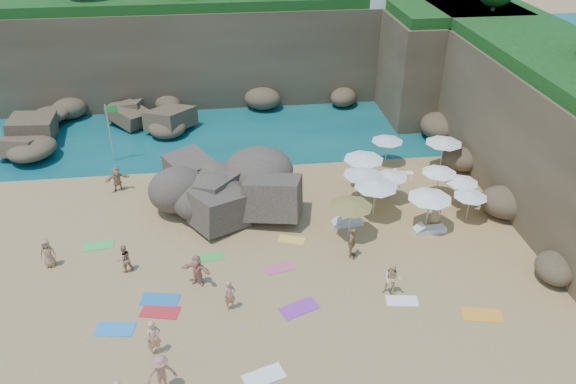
{
  "coord_description": "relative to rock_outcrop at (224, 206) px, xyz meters",
  "views": [
    {
      "loc": [
        -1.44,
        -24.58,
        18.55
      ],
      "look_at": [
        2.0,
        3.0,
        2.0
      ],
      "focal_mm": 35.0,
      "sensor_mm": 36.0,
      "label": 1
    }
  ],
  "objects": [
    {
      "name": "flag_pole",
      "position": [
        -7.48,
        7.09,
        2.72
      ],
      "size": [
        0.83,
        0.21,
        4.27
      ],
      "color": "silver",
      "rests_on": "ground"
    },
    {
      "name": "lounger_3",
      "position": [
        10.48,
        1.17,
        0.15
      ],
      "size": [
        2.0,
        0.86,
        0.3
      ],
      "primitive_type": "cube",
      "rotation": [
        0.0,
        0.0,
        -0.11
      ],
      "color": "white",
      "rests_on": "ground"
    },
    {
      "name": "parasol_2",
      "position": [
        14.47,
        -1.63,
        1.73
      ],
      "size": [
        1.99,
        1.99,
        1.88
      ],
      "color": "silver",
      "rests_on": "ground"
    },
    {
      "name": "cliff_right",
      "position": [
        20.72,
        2.83,
        4.0
      ],
      "size": [
        8.0,
        30.0,
        8.0
      ],
      "primitive_type": "cube",
      "color": "brown",
      "rests_on": "ground"
    },
    {
      "name": "towel_0",
      "position": [
        -5.26,
        -10.08,
        0.02
      ],
      "size": [
        1.89,
        1.14,
        0.03
      ],
      "primitive_type": "cube",
      "rotation": [
        0.0,
        0.0,
        -0.15
      ],
      "color": "#2783D2",
      "rests_on": "ground"
    },
    {
      "name": "cliff_corner",
      "position": [
        18.72,
        14.83,
        4.0
      ],
      "size": [
        10.0,
        12.0,
        8.0
      ],
      "primitive_type": "cube",
      "color": "brown",
      "rests_on": "ground"
    },
    {
      "name": "person_stand_5",
      "position": [
        -6.75,
        2.76,
        0.84
      ],
      "size": [
        1.61,
        0.95,
        1.67
      ],
      "primitive_type": "imported",
      "rotation": [
        0.0,
        0.0,
        0.35
      ],
      "color": "tan",
      "rests_on": "ground"
    },
    {
      "name": "towel_13",
      "position": [
        8.37,
        -9.84,
        0.01
      ],
      "size": [
        1.63,
        0.99,
        0.03
      ],
      "primitive_type": "cube",
      "rotation": [
        0.0,
        0.0,
        -0.15
      ],
      "color": "white",
      "rests_on": "ground"
    },
    {
      "name": "lounger_2",
      "position": [
        12.05,
        2.32,
        0.12
      ],
      "size": [
        1.59,
        0.6,
        0.24
      ],
      "primitive_type": "cube",
      "rotation": [
        0.0,
        0.0,
        -0.05
      ],
      "color": "white",
      "rests_on": "ground"
    },
    {
      "name": "towel_10",
      "position": [
        11.84,
        -11.25,
        0.02
      ],
      "size": [
        2.02,
        1.33,
        0.03
      ],
      "primitive_type": "cube",
      "rotation": [
        0.0,
        0.0,
        -0.23
      ],
      "color": "#FF9B28",
      "rests_on": "ground"
    },
    {
      "name": "parasol_3",
      "position": [
        10.31,
        -0.59,
        1.81
      ],
      "size": [
        2.09,
        2.09,
        1.97
      ],
      "color": "silver",
      "rests_on": "ground"
    },
    {
      "name": "rock_outcrop",
      "position": [
        0.0,
        0.0,
        0.0
      ],
      "size": [
        7.99,
        6.62,
        2.82
      ],
      "primitive_type": null,
      "rotation": [
        0.0,
        0.0,
        -0.21
      ],
      "color": "brown",
      "rests_on": "ground"
    },
    {
      "name": "towel_5",
      "position": [
        1.27,
        -13.63,
        0.02
      ],
      "size": [
        1.91,
        1.37,
        0.03
      ],
      "primitive_type": "cube",
      "rotation": [
        0.0,
        0.0,
        0.32
      ],
      "color": "white",
      "rests_on": "ground"
    },
    {
      "name": "towel_12",
      "position": [
        3.68,
        -4.11,
        0.01
      ],
      "size": [
        1.66,
        1.23,
        0.03
      ],
      "primitive_type": "cube",
      "rotation": [
        0.0,
        0.0,
        -0.36
      ],
      "color": "yellow",
      "rests_on": "ground"
    },
    {
      "name": "person_stand_0",
      "position": [
        -3.27,
        -11.75,
        0.9
      ],
      "size": [
        0.78,
        0.67,
        1.79
      ],
      "primitive_type": "imported",
      "rotation": [
        0.0,
        0.0,
        0.45
      ],
      "color": "tan",
      "rests_on": "ground"
    },
    {
      "name": "lounger_4",
      "position": [
        7.12,
        -3.03,
        0.14
      ],
      "size": [
        1.91,
        0.81,
        0.29
      ],
      "primitive_type": "cube",
      "rotation": [
        0.0,
        0.0,
        0.11
      ],
      "color": "silver",
      "rests_on": "ground"
    },
    {
      "name": "towel_3",
      "position": [
        -0.92,
        -5.18,
        0.01
      ],
      "size": [
        1.59,
        0.91,
        0.03
      ],
      "primitive_type": "cube",
      "rotation": [
        0.0,
        0.0,
        0.11
      ],
      "color": "green",
      "rests_on": "ground"
    },
    {
      "name": "parasol_6",
      "position": [
        6.97,
        -4.11,
        2.17
      ],
      "size": [
        2.5,
        2.5,
        2.36
      ],
      "color": "silver",
      "rests_on": "ground"
    },
    {
      "name": "parasol_0",
      "position": [
        9.0,
        1.18,
        2.25
      ],
      "size": [
        2.59,
        2.59,
        2.45
      ],
      "color": "silver",
      "rests_on": "ground"
    },
    {
      "name": "lounger_1",
      "position": [
        11.64,
        2.22,
        0.12
      ],
      "size": [
        1.64,
        0.67,
        0.25
      ],
      "primitive_type": "cube",
      "rotation": [
        0.0,
        0.0,
        0.08
      ],
      "color": "silver",
      "rests_on": "ground"
    },
    {
      "name": "parasol_11",
      "position": [
        14.32,
        -3.3,
        1.72
      ],
      "size": [
        1.98,
        1.98,
        1.87
      ],
      "color": "silver",
      "rests_on": "ground"
    },
    {
      "name": "parasol_1",
      "position": [
        11.44,
        4.23,
        1.92
      ],
      "size": [
        2.21,
        2.21,
        2.09
      ],
      "color": "silver",
      "rests_on": "ground"
    },
    {
      "name": "parasol_5",
      "position": [
        8.51,
        -0.6,
        2.13
      ],
      "size": [
        2.45,
        2.45,
        2.32
      ],
      "color": "silver",
      "rests_on": "ground"
    },
    {
      "name": "person_stand_1",
      "position": [
        -5.26,
        -5.77,
        0.79
      ],
      "size": [
        0.96,
        0.9,
        1.57
      ],
      "primitive_type": "imported",
      "rotation": [
        0.0,
        0.0,
        3.68
      ],
      "color": "#B07B58",
      "rests_on": "ground"
    },
    {
      "name": "person_stand_4",
      "position": [
        12.23,
        -3.48,
        0.97
      ],
      "size": [
        0.88,
        1.08,
        1.94
      ],
      "primitive_type": "imported",
      "rotation": [
        0.0,
        0.0,
        -1.12
      ],
      "color": "tan",
      "rests_on": "ground"
    },
    {
      "name": "person_lie_5",
      "position": [
        7.96,
        -9.23,
        0.33
      ],
      "size": [
        1.48,
        1.95,
        0.66
      ],
      "primitive_type": "imported",
      "rotation": [
        0.0,
        0.0,
        -0.41
      ],
      "color": "#F6C78C",
      "rests_on": "ground"
    },
    {
      "name": "parasol_4",
      "position": [
        14.99,
        2.97,
        2.18
      ],
      "size": [
        2.51,
        2.51,
        2.37
      ],
      "color": "silver",
      "rests_on": "ground"
    },
    {
      "name": "person_lie_3",
      "position": [
        -1.5,
        -7.29,
        0.23
      ],
      "size": [
        2.15,
        2.21,
        0.45
      ],
      "primitive_type": "imported",
      "rotation": [
        0.0,
        0.0,
        -0.46
      ],
      "color": "tan",
      "rests_on": "ground"
    },
    {
      "name": "person_stand_3",
      "position": [
        6.68,
        -6.05,
        0.9
      ],
      "size": [
        0.84,
        1.14,
        1.8
      ],
      "primitive_type": "imported",
      "rotation": [
        0.0,
        0.0,
        1.14
      ],
      "color": "#A68453",
      "rests_on": "ground"
    },
    {
      "name": "parasol_7",
      "position": [
        11.59,
        -3.89,
        2.21
      ],
      "size": [
        2.54,
        2.54,
        2.41
      ],
      "color": "silver",
      "rests_on": "ground"
    },
    {
      "name": "parasol_8",
      "position": [
        13.4,
        -0.58,
        1.9
      ],
      "size": [
        2.19,
        2.19,
        2.07
      ],
      "color": "silver",
      "rests_on": "ground"
    },
    {
      "name": "ground",
      "position": [
        1.72,
        -5.17,
        0.0
      ],
      "size": [
        120.0,
        120.0,
        0.0
      ],
      "primitive_type": "plane",
      "color": "tan",
      "rests_on": "ground"
    },
    {
      "name": "towel_8",
      "position": [
        -3.35,
        -8.28,
        0.02
      ],
      "size": [
        1.99,
        1.27,
        0.03
      ],
      "primitive_type": "cube",
      "rotation": [
        0.0,
        0.0,
        -0.2
      ],
      "color": "#226EB5",
      "rests_on": "ground"
    },
    {
      "name": "person_stand_2",
      "position": [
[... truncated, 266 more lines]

